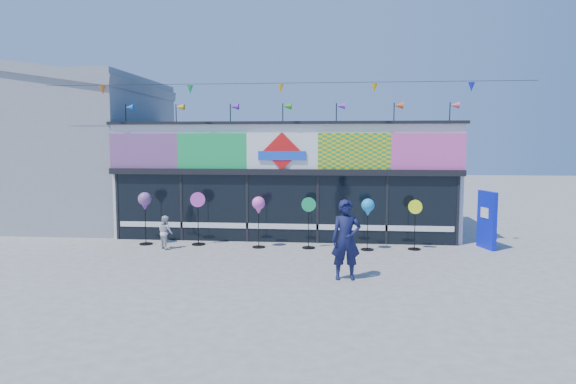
# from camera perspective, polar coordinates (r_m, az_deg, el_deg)

# --- Properties ---
(ground) EXTENTS (80.00, 80.00, 0.00)m
(ground) POSITION_cam_1_polar(r_m,az_deg,el_deg) (14.27, -2.15, -8.25)
(ground) COLOR slate
(ground) RESTS_ON ground
(kite_shop) EXTENTS (16.00, 5.70, 5.31)m
(kite_shop) POSITION_cam_1_polar(r_m,az_deg,el_deg) (19.80, 0.14, 1.66)
(kite_shop) COLOR white
(kite_shop) RESTS_ON ground
(neighbour_building) EXTENTS (8.18, 7.20, 6.87)m
(neighbour_building) POSITION_cam_1_polar(r_m,az_deg,el_deg) (23.89, -24.31, 4.62)
(neighbour_building) COLOR gray
(neighbour_building) RESTS_ON ground
(blue_sign) EXTENTS (0.39, 0.93, 1.85)m
(blue_sign) POSITION_cam_1_polar(r_m,az_deg,el_deg) (17.59, 21.22, -2.90)
(blue_sign) COLOR #0D1CCE
(blue_sign) RESTS_ON ground
(spinner_0) EXTENTS (0.44, 0.44, 1.75)m
(spinner_0) POSITION_cam_1_polar(r_m,az_deg,el_deg) (17.63, -15.62, -1.16)
(spinner_0) COLOR black
(spinner_0) RESTS_ON ground
(spinner_1) EXTENTS (0.49, 0.45, 1.75)m
(spinner_1) POSITION_cam_1_polar(r_m,az_deg,el_deg) (17.25, -9.97, -2.77)
(spinner_1) COLOR black
(spinner_1) RESTS_ON ground
(spinner_2) EXTENTS (0.42, 0.42, 1.66)m
(spinner_2) POSITION_cam_1_polar(r_m,az_deg,el_deg) (16.51, -3.29, -1.66)
(spinner_2) COLOR black
(spinner_2) RESTS_ON ground
(spinner_3) EXTENTS (0.46, 0.42, 1.65)m
(spinner_3) POSITION_cam_1_polar(r_m,az_deg,el_deg) (16.45, 2.31, -3.29)
(spinner_3) COLOR black
(spinner_3) RESTS_ON ground
(spinner_4) EXTENTS (0.41, 0.41, 1.64)m
(spinner_4) POSITION_cam_1_polar(r_m,az_deg,el_deg) (16.31, 8.86, -1.87)
(spinner_4) COLOR black
(spinner_4) RESTS_ON ground
(spinner_5) EXTENTS (0.42, 0.41, 1.59)m
(spinner_5) POSITION_cam_1_polar(r_m,az_deg,el_deg) (16.73, 13.92, -3.40)
(spinner_5) COLOR black
(spinner_5) RESTS_ON ground
(adult_man) EXTENTS (0.77, 0.55, 2.00)m
(adult_man) POSITION_cam_1_polar(r_m,az_deg,el_deg) (12.82, 6.47, -5.30)
(adult_man) COLOR #12153A
(adult_man) RESTS_ON ground
(child) EXTENTS (0.59, 0.57, 1.07)m
(child) POSITION_cam_1_polar(r_m,az_deg,el_deg) (16.89, -13.46, -4.36)
(child) COLOR silver
(child) RESTS_ON ground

